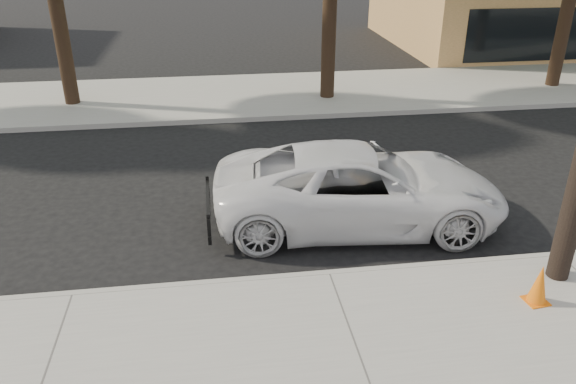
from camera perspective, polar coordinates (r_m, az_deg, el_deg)
The scene contains 6 objects.
ground at distance 11.03m, azimuth 1.93°, elevation -2.72°, with size 120.00×120.00×0.00m, color black.
near_sidewalk at distance 7.58m, azimuth 7.74°, elevation -17.80°, with size 90.00×4.40×0.15m, color gray.
far_sidewalk at distance 18.84m, azimuth -2.52°, elevation 9.84°, with size 90.00×5.00×0.15m, color gray.
curb_near at distance 9.23m, azimuth 4.17°, elevation -8.50°, with size 90.00×0.12×0.16m, color #9E9B93.
police_cruiser at distance 10.66m, azimuth 7.28°, elevation 0.56°, with size 2.51×5.45×1.51m, color silver.
traffic_cone at distance 9.14m, azimuth 24.17°, elevation -8.57°, with size 0.36×0.36×0.63m.
Camera 1 is at (-1.72, -9.53, 5.28)m, focal length 35.00 mm.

